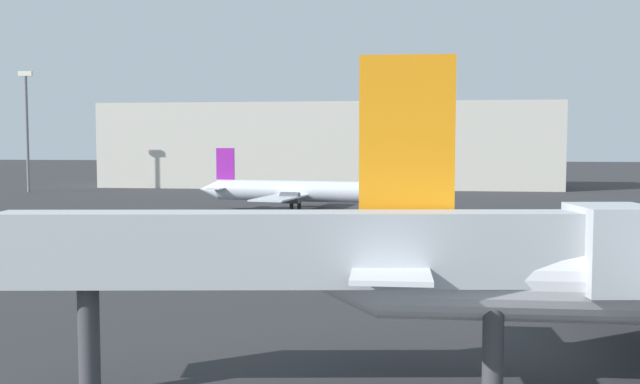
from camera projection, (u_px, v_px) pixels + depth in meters
name	position (u px, v px, depth m)	size (l,w,h in m)	color
airplane_far_left	(302.00, 191.00, 83.54)	(27.28, 21.35, 7.67)	silver
jet_bridge	(355.00, 252.00, 22.78)	(21.25, 5.14, 6.34)	#B2B7BC
light_mast_left	(27.00, 124.00, 116.79)	(2.40, 0.50, 20.15)	slate
terminal_building	(327.00, 145.00, 131.97)	(83.23, 18.39, 15.52)	beige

